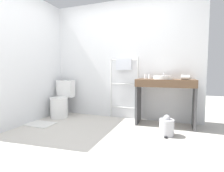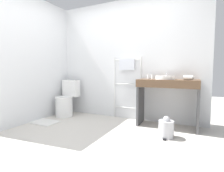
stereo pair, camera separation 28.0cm
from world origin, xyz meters
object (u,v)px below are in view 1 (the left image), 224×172
cup_near_edge (150,76)px  trash_bin (167,127)px  cup_near_wall (146,76)px  towel_radiator (124,75)px  hair_dryer (186,77)px  sink_basin (163,77)px  toilet (61,101)px

cup_near_edge → trash_bin: (0.37, -0.67, -0.77)m
cup_near_wall → cup_near_edge: size_ratio=1.02×
towel_radiator → hair_dryer: towel_radiator is taller
towel_radiator → cup_near_edge: size_ratio=14.68×
towel_radiator → sink_basin: bearing=-15.6°
toilet → cup_near_edge: 1.99m
sink_basin → trash_bin: 0.91m
cup_near_wall → trash_bin: size_ratio=0.27×
sink_basin → cup_near_edge: size_ratio=3.81×
toilet → cup_near_wall: size_ratio=9.02×
cup_near_wall → trash_bin: 1.13m
toilet → sink_basin: size_ratio=2.41×
towel_radiator → trash_bin: size_ratio=3.94×
toilet → hair_dryer: 2.59m
cup_near_edge → towel_radiator: bearing=173.5°
toilet → trash_bin: toilet is taller
toilet → hair_dryer: hair_dryer is taller
cup_near_edge → trash_bin: bearing=-61.1°
toilet → cup_near_edge: bearing=8.3°
toilet → cup_near_wall: bearing=9.5°
cup_near_edge → hair_dryer: size_ratio=0.49×
towel_radiator → cup_near_wall: towel_radiator is taller
cup_near_wall → trash_bin: bearing=-56.9°
towel_radiator → sink_basin: 0.84m
toilet → trash_bin: size_ratio=2.47×
towel_radiator → cup_near_wall: 0.47m
toilet → towel_radiator: bearing=14.2°
cup_near_wall → hair_dryer: size_ratio=0.49×
toilet → sink_basin: (2.14, 0.11, 0.55)m
towel_radiator → trash_bin: (0.92, -0.73, -0.79)m
towel_radiator → trash_bin: bearing=-38.5°
towel_radiator → hair_dryer: bearing=-12.8°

